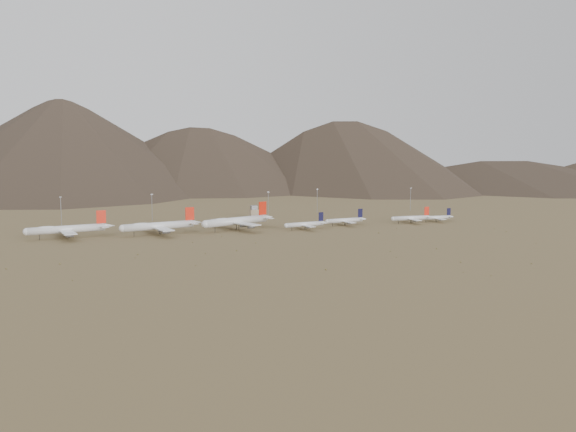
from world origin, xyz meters
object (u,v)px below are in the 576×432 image
object	(u,v)px
widebody_east	(237,221)
widebody_west	(67,229)
widebody_centre	(159,226)
narrowbody_b	(346,220)
narrowbody_a	(306,224)
control_tower	(254,212)

from	to	relation	value
widebody_east	widebody_west	bearing A→B (deg)	157.59
widebody_centre	narrowbody_b	world-z (taller)	widebody_centre
widebody_west	narrowbody_b	world-z (taller)	widebody_west
widebody_west	narrowbody_b	xyz separation A→B (m)	(231.82, -8.51, -2.21)
widebody_centre	narrowbody_b	distance (m)	163.64
widebody_centre	widebody_east	xyz separation A→B (m)	(64.89, 4.23, 0.60)
narrowbody_b	narrowbody_a	bearing A→B (deg)	-171.01
widebody_east	control_tower	bearing A→B (deg)	42.29
widebody_centre	control_tower	xyz separation A→B (m)	(104.72, 85.45, -1.73)
widebody_centre	narrowbody_b	xyz separation A→B (m)	(163.60, -2.37, -2.40)
narrowbody_a	widebody_centre	bearing A→B (deg)	165.63
widebody_east	narrowbody_b	size ratio (longest dim) A/B	1.63
widebody_centre	control_tower	world-z (taller)	widebody_centre
widebody_west	widebody_centre	bearing A→B (deg)	-14.67
narrowbody_b	control_tower	bearing A→B (deg)	117.61
widebody_east	narrowbody_a	distance (m)	58.37
widebody_west	control_tower	xyz separation A→B (m)	(172.94, 79.31, -1.54)
widebody_centre	narrowbody_b	size ratio (longest dim) A/B	1.57
widebody_west	widebody_east	world-z (taller)	widebody_east
widebody_west	control_tower	world-z (taller)	widebody_west
narrowbody_a	narrowbody_b	size ratio (longest dim) A/B	0.97
narrowbody_a	control_tower	distance (m)	100.83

